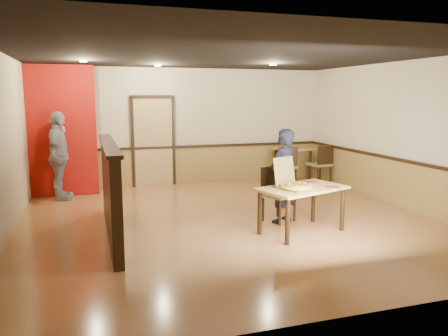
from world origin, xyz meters
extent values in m
plane|color=#B87A47|center=(0.00, 0.00, 0.00)|extent=(7.00, 7.00, 0.00)
plane|color=black|center=(0.00, 0.00, 2.80)|extent=(7.00, 7.00, 0.00)
plane|color=beige|center=(0.00, 3.50, 1.40)|extent=(7.00, 0.00, 7.00)
plane|color=beige|center=(-3.50, 0.00, 1.40)|extent=(0.00, 7.00, 7.00)
plane|color=beige|center=(3.50, 0.00, 1.40)|extent=(0.00, 7.00, 7.00)
cube|color=olive|center=(0.00, 3.47, 0.45)|extent=(7.00, 0.04, 0.90)
cube|color=black|center=(0.00, 3.45, 0.92)|extent=(7.00, 0.06, 0.06)
cube|color=olive|center=(3.47, 0.00, 0.45)|extent=(0.04, 7.00, 0.90)
cube|color=black|center=(3.45, 0.00, 0.92)|extent=(0.06, 7.00, 0.06)
cube|color=tan|center=(-0.80, 3.46, 1.05)|extent=(0.90, 0.06, 2.10)
cube|color=black|center=(-2.00, -0.20, 0.70)|extent=(0.14, 3.00, 1.40)
cube|color=black|center=(-2.00, -0.20, 1.42)|extent=(0.20, 3.10, 0.05)
cube|color=#A0120B|center=(-2.90, 3.00, 1.40)|extent=(1.60, 0.20, 2.78)
cylinder|color=#FFD5B2|center=(-2.30, 1.80, 2.78)|extent=(0.14, 0.14, 0.02)
cylinder|color=#FFD5B2|center=(-0.80, 2.50, 2.78)|extent=(0.14, 0.14, 0.02)
cylinder|color=#FFD5B2|center=(1.40, 1.50, 2.78)|extent=(0.14, 0.14, 0.02)
cube|color=tan|center=(0.87, -0.93, 0.71)|extent=(1.54, 1.17, 0.04)
cylinder|color=black|center=(0.39, -1.42, 0.35)|extent=(0.07, 0.07, 0.69)
cylinder|color=black|center=(0.20, -0.83, 0.35)|extent=(0.07, 0.07, 0.69)
cylinder|color=black|center=(1.54, -1.04, 0.35)|extent=(0.07, 0.07, 0.69)
cylinder|color=black|center=(1.34, -0.45, 0.35)|extent=(0.07, 0.07, 0.69)
cube|color=olive|center=(0.80, -0.24, 0.46)|extent=(0.61, 0.61, 0.06)
cube|color=black|center=(0.71, -0.04, 0.72)|extent=(0.42, 0.22, 0.44)
cylinder|color=black|center=(0.70, -0.49, 0.20)|extent=(0.04, 0.04, 0.40)
cylinder|color=black|center=(0.54, -0.14, 0.20)|extent=(0.04, 0.04, 0.40)
cylinder|color=black|center=(1.05, -0.34, 0.20)|extent=(0.04, 0.04, 0.40)
cylinder|color=black|center=(0.89, 0.01, 0.20)|extent=(0.04, 0.04, 0.40)
cube|color=olive|center=(2.23, 2.50, 0.48)|extent=(0.59, 0.59, 0.06)
cube|color=black|center=(2.17, 2.29, 0.74)|extent=(0.45, 0.16, 0.46)
cylinder|color=black|center=(2.48, 2.64, 0.21)|extent=(0.05, 0.05, 0.42)
cylinder|color=black|center=(2.37, 2.26, 0.21)|extent=(0.05, 0.05, 0.42)
cylinder|color=black|center=(2.10, 2.74, 0.21)|extent=(0.05, 0.05, 0.42)
cylinder|color=black|center=(1.99, 2.36, 0.21)|extent=(0.05, 0.05, 0.42)
cube|color=olive|center=(3.13, 2.50, 0.48)|extent=(0.55, 0.55, 0.06)
cube|color=black|center=(3.17, 2.29, 0.74)|extent=(0.46, 0.12, 0.46)
cylinder|color=black|center=(3.29, 2.73, 0.21)|extent=(0.05, 0.05, 0.42)
cylinder|color=black|center=(3.36, 2.34, 0.21)|extent=(0.05, 0.05, 0.42)
cylinder|color=black|center=(2.90, 2.66, 0.21)|extent=(0.05, 0.05, 0.42)
cylinder|color=black|center=(2.97, 2.27, 0.21)|extent=(0.05, 0.05, 0.42)
cube|color=tan|center=(2.68, 3.05, 0.81)|extent=(0.99, 0.99, 0.04)
cylinder|color=black|center=(2.49, 2.66, 0.40)|extent=(0.07, 0.07, 0.79)
cylinder|color=black|center=(2.29, 3.24, 0.40)|extent=(0.07, 0.07, 0.79)
cylinder|color=black|center=(3.08, 2.86, 0.40)|extent=(0.07, 0.07, 0.79)
cylinder|color=black|center=(2.87, 3.44, 0.40)|extent=(0.07, 0.07, 0.79)
imported|color=black|center=(0.82, -0.31, 0.80)|extent=(0.70, 0.64, 1.60)
imported|color=gray|center=(-2.87, 2.58, 0.92)|extent=(0.59, 1.13, 1.84)
cube|color=brown|center=(0.71, -1.04, 0.75)|extent=(0.57, 0.57, 0.03)
cube|color=brown|center=(0.62, -0.80, 0.98)|extent=(0.44, 0.24, 0.43)
cylinder|color=#E8B354|center=(0.71, -1.04, 0.78)|extent=(0.57, 0.57, 0.03)
cube|color=red|center=(1.32, -1.08, 0.73)|extent=(0.27, 0.27, 0.00)
cylinder|color=white|center=(1.29, -1.08, 0.74)|extent=(0.08, 0.17, 0.01)
cube|color=white|center=(1.35, -1.08, 0.74)|extent=(0.09, 0.18, 0.00)
cube|color=red|center=(1.20, -0.59, 0.73)|extent=(0.26, 0.26, 0.01)
cylinder|color=white|center=(1.17, -0.59, 0.74)|extent=(0.05, 0.19, 0.01)
cube|color=white|center=(1.23, -0.59, 0.74)|extent=(0.06, 0.20, 0.00)
cylinder|color=#91371A|center=(2.63, 3.08, 0.90)|extent=(0.05, 0.05, 0.14)
camera|label=1|loc=(-2.30, -6.93, 2.13)|focal=35.00mm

